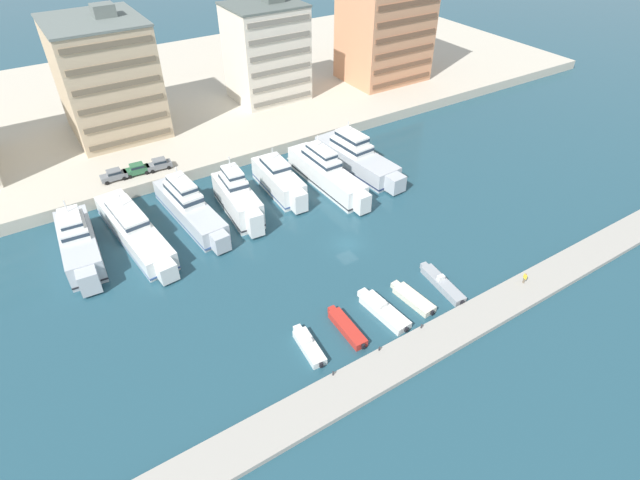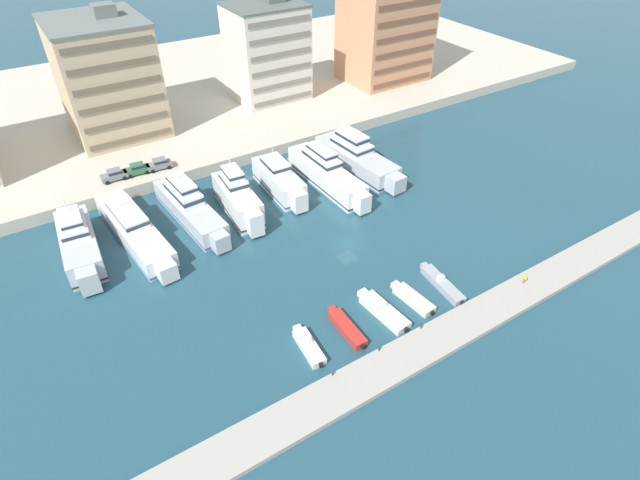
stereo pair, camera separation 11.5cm
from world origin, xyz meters
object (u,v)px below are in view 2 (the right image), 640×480
car_grey_far_left (114,175)px  car_grey_mid_left (159,164)px  motorboat_white_mid_left (383,311)px  yacht_white_left (134,230)px  yacht_silver_mid_left (189,207)px  yacht_silver_far_left (79,243)px  motorboat_white_far_left (308,346)px  pedestrian_near_edge (525,278)px  car_green_left (137,169)px  motorboat_cream_center_left (413,299)px  yacht_white_center (279,180)px  yacht_white_center_right (326,173)px  yacht_white_center_left (238,198)px  motorboat_grey_center (442,284)px  motorboat_red_left (346,328)px  yacht_silver_mid_right (357,157)px

car_grey_far_left → car_grey_mid_left: bearing=-3.0°
motorboat_white_mid_left → car_grey_far_left: (-19.62, 45.06, 2.53)m
yacht_white_left → car_grey_mid_left: yacht_white_left is taller
yacht_silver_mid_left → car_grey_mid_left: size_ratio=4.87×
yacht_silver_mid_left → car_grey_far_left: bearing=117.7°
yacht_silver_far_left → car_grey_far_left: size_ratio=4.24×
yacht_silver_far_left → motorboat_white_far_left: (17.78, -30.47, -1.82)m
pedestrian_near_edge → yacht_white_left: bearing=137.0°
motorboat_white_mid_left → car_green_left: 47.81m
yacht_white_left → motorboat_cream_center_left: bearing=-50.5°
yacht_white_left → car_grey_far_left: (1.23, 14.64, 1.28)m
yacht_white_center → motorboat_cream_center_left: (1.76, -30.99, -1.73)m
yacht_white_left → yacht_silver_far_left: bearing=178.1°
yacht_silver_mid_left → yacht_white_center_right: 22.70m
yacht_white_center_left → motorboat_cream_center_left: bearing=-71.1°
yacht_silver_far_left → motorboat_grey_center: 48.59m
motorboat_white_far_left → car_grey_mid_left: (-1.97, 44.48, 2.57)m
motorboat_red_left → motorboat_cream_center_left: size_ratio=1.04×
motorboat_white_far_left → motorboat_cream_center_left: bearing=-1.8°
car_grey_mid_left → car_grey_far_left: bearing=177.0°
yacht_white_center_left → pedestrian_near_edge: yacht_white_center_left is taller
motorboat_grey_center → car_grey_far_left: car_grey_far_left is taller
yacht_white_center → car_green_left: (-18.65, 14.26, 0.89)m
yacht_silver_mid_right → car_grey_mid_left: 33.34m
yacht_white_center → motorboat_white_mid_left: 30.89m
motorboat_white_mid_left → yacht_silver_far_left: bearing=132.6°
yacht_white_center → motorboat_grey_center: size_ratio=1.82×
motorboat_red_left → motorboat_white_mid_left: motorboat_white_mid_left is taller
motorboat_cream_center_left → car_green_left: (-20.41, 45.25, 2.62)m
yacht_silver_mid_right → motorboat_grey_center: (-8.42, -30.52, -1.68)m
motorboat_grey_center → car_grey_mid_left: bearing=115.7°
yacht_white_center → car_grey_mid_left: size_ratio=3.59×
yacht_white_left → yacht_white_center_left: 15.47m
yacht_silver_mid_left → yacht_silver_mid_right: yacht_silver_mid_right is taller
yacht_silver_far_left → yacht_white_center_right: (38.33, -2.36, 0.03)m
motorboat_white_mid_left → yacht_white_center_left: bearing=100.8°
yacht_white_center → pedestrian_near_edge: size_ratio=9.39×
yacht_silver_mid_left → car_grey_far_left: (-7.28, 13.87, 0.87)m
yacht_white_left → motorboat_white_mid_left: yacht_white_left is taller
car_grey_mid_left → car_green_left: bearing=175.1°
yacht_white_center_right → car_grey_mid_left: size_ratio=4.92×
yacht_silver_far_left → yacht_white_center_right: yacht_white_center_right is taller
motorboat_red_left → motorboat_cream_center_left: motorboat_red_left is taller
yacht_white_left → motorboat_grey_center: yacht_white_left is taller
yacht_silver_mid_left → motorboat_cream_center_left: 35.69m
yacht_white_left → car_green_left: (4.88, 14.56, 1.28)m
motorboat_red_left → pedestrian_near_edge: (23.25, -5.94, 1.10)m
yacht_white_left → motorboat_white_mid_left: bearing=-55.6°
yacht_silver_mid_left → motorboat_cream_center_left: bearing=-61.9°
yacht_white_center_right → yacht_silver_mid_left: bearing=172.7°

